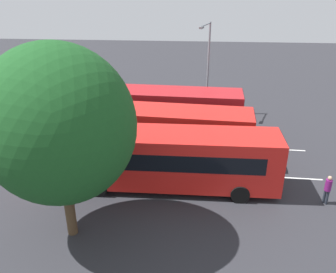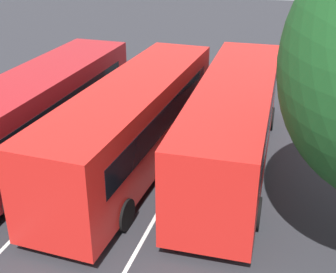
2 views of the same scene
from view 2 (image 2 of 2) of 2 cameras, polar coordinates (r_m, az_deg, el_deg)
ground_plane at (r=17.31m, az=-3.64°, el=-2.81°), size 82.26×82.26×0.00m
bus_far_left at (r=16.33m, az=8.34°, el=2.02°), size 11.46×2.67×3.20m
bus_center_left at (r=16.14m, az=-4.26°, el=1.93°), size 11.61×3.35×3.20m
bus_center_right at (r=17.48m, az=-16.15°, el=2.85°), size 11.56×3.06×3.20m
pedestrian at (r=24.01m, az=12.94°, el=7.24°), size 0.45×0.45×1.60m
lane_stripe_outer_left at (r=16.88m, az=2.15°, el=-3.54°), size 18.20×0.79×0.01m
lane_stripe_inner_left at (r=17.90m, az=-9.10°, el=-2.07°), size 18.20×0.79×0.01m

